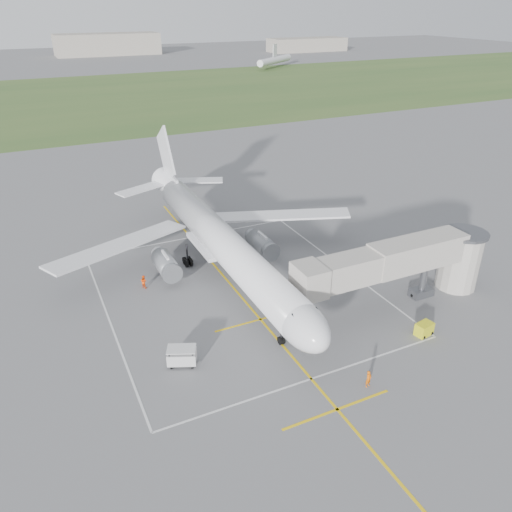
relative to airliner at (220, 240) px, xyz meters
name	(u,v)px	position (x,y,z in m)	size (l,w,h in m)	color
ground	(223,276)	(0.00, -0.75, -4.39)	(700.00, 700.00, 0.00)	#5D5D60
grass_strip	(74,100)	(0.00, 129.25, -4.38)	(700.00, 120.00, 0.02)	#365626
apron_markings	(244,300)	(0.00, -6.57, -4.38)	(28.20, 60.00, 0.01)	yellow
airliner	(220,240)	(0.00, 0.00, 0.00)	(38.93, 46.75, 13.52)	silver
jet_bridge	(410,262)	(15.72, -14.25, 0.35)	(23.40, 5.00, 7.20)	#ACA49B
gpu_unit	(424,329)	(13.24, -19.94, -3.76)	(1.87, 1.46, 1.28)	gold
baggage_cart	(182,356)	(-9.41, -14.10, -3.49)	(2.93, 2.41, 1.77)	silver
ramp_worker_nose	(368,379)	(3.84, -23.58, -3.61)	(0.57, 0.37, 1.56)	#DE5B07
ramp_worker_wing	(144,282)	(-9.13, 0.68, -3.62)	(0.76, 0.59, 1.55)	#F94807
distant_hangars	(5,51)	(-16.15, 264.44, 0.78)	(345.00, 49.00, 12.00)	gray
distant_aircraft	(60,75)	(0.53, 167.74, -0.80)	(225.02, 46.08, 8.85)	silver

